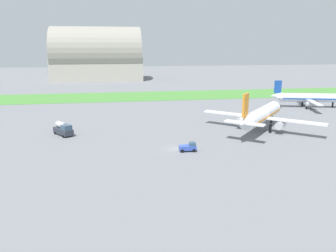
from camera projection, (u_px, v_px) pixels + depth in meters
name	position (u px, v px, depth m)	size (l,w,h in m)	color
ground_plane	(175.00, 149.00, 71.99)	(600.00, 600.00, 0.00)	slate
grass_taxiway_strip	(144.00, 96.00, 147.23)	(360.00, 28.00, 0.08)	#478438
airplane_midfield_jet	(261.00, 115.00, 86.67)	(25.83, 26.58, 11.48)	white
airplane_parked_jet_far	(308.00, 98.00, 119.95)	(26.73, 27.04, 9.72)	silver
fuel_truck_near_gate	(63.00, 129.00, 82.64)	(5.67, 6.71, 3.29)	#2D333D
pushback_tug_by_runway	(188.00, 147.00, 70.22)	(3.69, 2.21, 1.95)	#334FB2
hangar_distant	(97.00, 57.00, 214.52)	(57.42, 32.66, 34.11)	#B2AD9E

